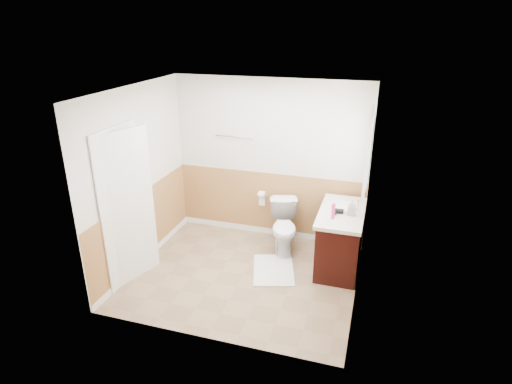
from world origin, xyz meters
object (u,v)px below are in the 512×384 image
(bath_mat, at_px, (273,270))
(lotion_bottle, at_px, (333,211))
(toilet, at_px, (284,228))
(soap_dispenser, at_px, (352,208))
(vanity_cabinet, at_px, (340,241))

(bath_mat, xyz_separation_m, lotion_bottle, (0.75, 0.14, 0.95))
(toilet, bearing_deg, lotion_bottle, -48.78)
(lotion_bottle, height_order, soap_dispenser, lotion_bottle)
(lotion_bottle, xyz_separation_m, soap_dispenser, (0.22, 0.19, -0.01))
(lotion_bottle, bearing_deg, vanity_cabinet, 69.32)
(toilet, distance_m, vanity_cabinet, 0.88)
(bath_mat, distance_m, soap_dispenser, 1.39)
(vanity_cabinet, height_order, lotion_bottle, lotion_bottle)
(soap_dispenser, bearing_deg, lotion_bottle, -139.73)
(bath_mat, bearing_deg, lotion_bottle, 10.26)
(bath_mat, bearing_deg, soap_dispenser, 18.36)
(vanity_cabinet, bearing_deg, bath_mat, -154.78)
(bath_mat, height_order, soap_dispenser, soap_dispenser)
(bath_mat, height_order, lotion_bottle, lotion_bottle)
(bath_mat, xyz_separation_m, soap_dispenser, (0.97, 0.32, 0.94))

